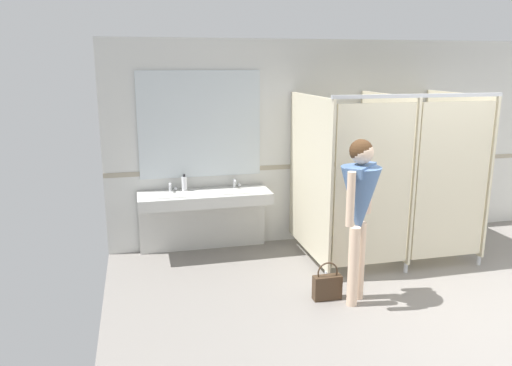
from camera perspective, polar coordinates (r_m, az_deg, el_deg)
name	(u,v)px	position (r m, az deg, el deg)	size (l,w,h in m)	color
ground_plane	(480,317)	(5.61, 24.27, -13.81)	(7.35, 5.54, 0.10)	gray
wall_back	(372,140)	(7.24, 13.19, 4.83)	(7.35, 0.12, 2.73)	silver
wall_back_tile_band	(373,162)	(7.24, 13.28, 2.31)	(7.35, 0.01, 0.06)	#9E937F
vanity_counter	(204,208)	(6.44, -5.96, -2.84)	(1.67, 0.54, 0.94)	silver
mirror_panel	(200,125)	(6.41, -6.43, 6.68)	(1.57, 0.02, 1.35)	silver
bathroom_stalls	(392,174)	(6.31, 15.33, 0.96)	(2.05, 1.45, 2.10)	beige
person_standing	(360,201)	(5.04, 11.79, -2.04)	(0.57, 0.57, 1.71)	beige
handbag	(327,286)	(5.37, 8.16, -11.63)	(0.30, 0.11, 0.41)	#3F2D1E
soap_dispenser	(184,184)	(6.41, -8.22, -0.06)	(0.07, 0.07, 0.22)	white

